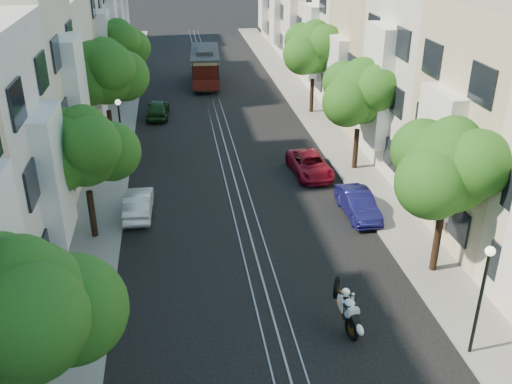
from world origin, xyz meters
name	(u,v)px	position (x,y,z in m)	size (l,w,h in m)	color
ground	(221,131)	(0.00, 28.00, 0.00)	(200.00, 200.00, 0.00)	black
sidewalk_east	(321,125)	(7.25, 28.00, 0.06)	(2.50, 80.00, 0.12)	gray
sidewalk_west	(116,135)	(-7.25, 28.00, 0.06)	(2.50, 80.00, 0.12)	gray
rail_left	(213,131)	(-0.55, 28.00, 0.01)	(0.06, 80.00, 0.02)	gray
rail_slot	(221,130)	(0.00, 28.00, 0.01)	(0.06, 80.00, 0.02)	gray
rail_right	(229,130)	(0.55, 28.00, 0.01)	(0.06, 80.00, 0.02)	gray
lane_line	(221,131)	(0.00, 28.00, 0.00)	(0.08, 80.00, 0.01)	tan
townhouses_east	(390,51)	(11.87, 27.91, 5.18)	(7.75, 72.00, 12.00)	beige
townhouses_west	(33,65)	(-11.87, 27.91, 5.08)	(7.75, 72.00, 11.76)	silver
tree_e_b	(450,169)	(7.26, 8.98, 4.73)	(4.93, 4.08, 6.68)	black
tree_e_c	(361,94)	(7.26, 19.98, 4.60)	(4.84, 3.99, 6.52)	black
tree_e_d	(315,49)	(7.26, 30.98, 4.87)	(5.01, 4.16, 6.85)	black
tree_w_a	(23,315)	(-7.14, 1.98, 4.73)	(4.93, 4.08, 6.68)	black
tree_w_b	(85,150)	(-7.14, 13.98, 4.40)	(4.72, 3.87, 6.27)	black
tree_w_c	(105,73)	(-7.14, 24.98, 5.07)	(5.13, 4.28, 7.09)	black
tree_w_d	(119,45)	(-7.14, 35.98, 4.60)	(4.84, 3.99, 6.52)	black
lamp_east	(483,285)	(6.30, 4.00, 2.85)	(0.32, 0.32, 4.16)	black
lamp_west	(120,124)	(-6.30, 22.00, 2.85)	(0.32, 0.32, 4.16)	black
sportbike_rider	(346,307)	(2.46, 5.91, 0.97)	(0.76, 2.19, 1.79)	black
cable_car	(205,64)	(-0.18, 40.80, 1.77)	(2.91, 7.92, 2.99)	black
parked_car_e_mid	(358,204)	(5.60, 14.36, 0.63)	(1.34, 3.84, 1.26)	#0D0D42
parked_car_e_far	(310,165)	(4.40, 19.67, 0.60)	(1.99, 4.31, 1.20)	maroon
parked_car_w_mid	(139,204)	(-5.24, 16.04, 0.61)	(1.29, 3.69, 1.22)	silver
parked_car_w_far	(158,109)	(-4.40, 31.68, 0.67)	(1.59, 3.95, 1.34)	#153414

